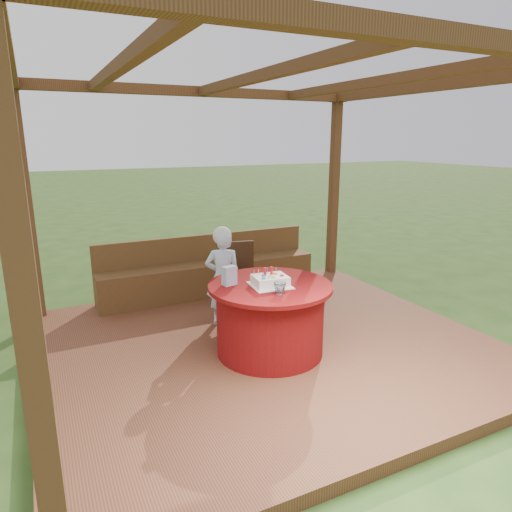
{
  "coord_description": "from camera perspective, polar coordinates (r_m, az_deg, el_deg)",
  "views": [
    {
      "loc": [
        -2.04,
        -3.95,
        2.22
      ],
      "look_at": [
        0.0,
        0.25,
        1.0
      ],
      "focal_mm": 32.0,
      "sensor_mm": 36.0,
      "label": 1
    }
  ],
  "objects": [
    {
      "name": "ground",
      "position": [
        4.97,
        1.29,
        -11.89
      ],
      "size": [
        60.0,
        60.0,
        0.0
      ],
      "primitive_type": "plane",
      "color": "#2D4E1A",
      "rests_on": "ground"
    },
    {
      "name": "gift_bag",
      "position": [
        4.39,
        -3.36,
        -2.47
      ],
      "size": [
        0.15,
        0.11,
        0.19
      ],
      "primitive_type": "cube",
      "rotation": [
        0.0,
        0.0,
        0.22
      ],
      "color": "#C37EB3",
      "rests_on": "table"
    },
    {
      "name": "elderly_woman",
      "position": [
        5.2,
        -4.15,
        -2.35
      ],
      "size": [
        0.47,
        0.39,
        1.14
      ],
      "color": "#ABDDFF",
      "rests_on": "deck"
    },
    {
      "name": "bench",
      "position": [
        6.3,
        -5.85,
        -2.37
      ],
      "size": [
        3.0,
        0.42,
        0.8
      ],
      "color": "brown",
      "rests_on": "deck"
    },
    {
      "name": "table",
      "position": [
        4.56,
        1.76,
        -7.76
      ],
      "size": [
        1.21,
        1.21,
        0.72
      ],
      "color": "maroon",
      "rests_on": "deck"
    },
    {
      "name": "deck",
      "position": [
        4.95,
        1.29,
        -11.27
      ],
      "size": [
        4.5,
        4.0,
        0.12
      ],
      "primitive_type": "cube",
      "color": "brown",
      "rests_on": "ground"
    },
    {
      "name": "pergola",
      "position": [
        4.45,
        1.47,
        17.04
      ],
      "size": [
        4.5,
        4.0,
        2.72
      ],
      "color": "brown",
      "rests_on": "deck"
    },
    {
      "name": "drinking_glass",
      "position": [
        4.15,
        2.99,
        -4.07
      ],
      "size": [
        0.15,
        0.15,
        0.11
      ],
      "primitive_type": "imported",
      "rotation": [
        0.0,
        0.0,
        -0.35
      ],
      "color": "white",
      "rests_on": "table"
    },
    {
      "name": "chair",
      "position": [
        5.42,
        -2.31,
        -2.54
      ],
      "size": [
        0.52,
        0.52,
        0.9
      ],
      "color": "#382311",
      "rests_on": "deck"
    },
    {
      "name": "birthday_cake",
      "position": [
        4.38,
        1.79,
        -3.08
      ],
      "size": [
        0.4,
        0.4,
        0.17
      ],
      "color": "white",
      "rests_on": "table"
    }
  ]
}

